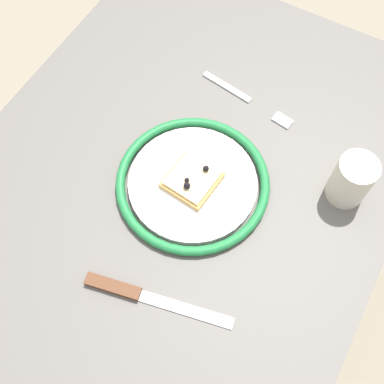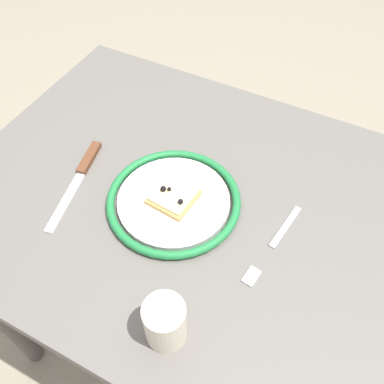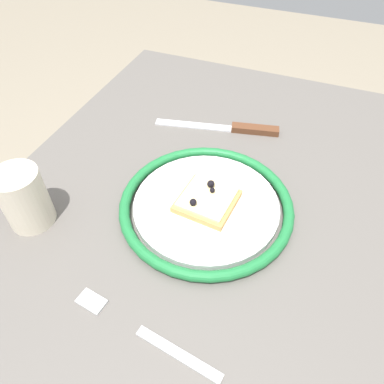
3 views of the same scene
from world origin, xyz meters
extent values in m
plane|color=gray|center=(0.00, 0.00, 0.00)|extent=(6.00, 6.00, 0.00)
cube|color=#5B5651|center=(0.00, 0.00, 0.73)|extent=(0.94, 0.73, 0.03)
cylinder|color=#4C4742|center=(-0.41, -0.31, 0.36)|extent=(0.05, 0.05, 0.72)
cylinder|color=#4C4742|center=(-0.41, 0.31, 0.36)|extent=(0.05, 0.05, 0.72)
cylinder|color=white|center=(0.01, 0.03, 0.76)|extent=(0.22, 0.22, 0.01)
torus|color=#1E7238|center=(0.01, 0.03, 0.76)|extent=(0.27, 0.27, 0.02)
cube|color=tan|center=(0.01, 0.03, 0.77)|extent=(0.09, 0.09, 0.01)
cube|color=#F3D792|center=(0.01, 0.03, 0.78)|extent=(0.08, 0.08, 0.01)
sphere|color=black|center=(0.02, 0.02, 0.78)|extent=(0.01, 0.01, 0.01)
sphere|color=black|center=(0.03, 0.03, 0.79)|extent=(0.01, 0.01, 0.01)
sphere|color=black|center=(-0.01, 0.04, 0.78)|extent=(0.01, 0.01, 0.01)
cube|color=silver|center=(0.21, 0.13, 0.75)|extent=(0.05, 0.15, 0.00)
cube|color=#59331E|center=(0.23, 0.01, 0.76)|extent=(0.04, 0.09, 0.01)
cube|color=#BCBCBC|center=(-0.21, -0.02, 0.75)|extent=(0.03, 0.11, 0.00)
cube|color=#BCBCBC|center=(-0.19, 0.11, 0.75)|extent=(0.03, 0.04, 0.00)
cylinder|color=beige|center=(-0.10, 0.26, 0.80)|extent=(0.07, 0.07, 0.09)
camera|label=1|loc=(0.35, 0.21, 1.50)|focal=45.05mm
camera|label=2|loc=(-0.25, 0.45, 1.42)|focal=38.90mm
camera|label=3|loc=(-0.34, -0.09, 1.18)|focal=34.02mm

